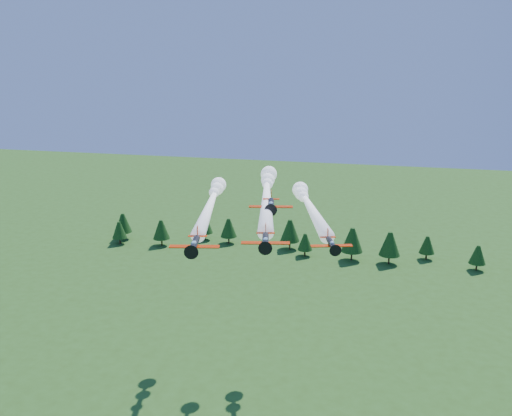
% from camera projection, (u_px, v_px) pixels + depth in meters
% --- Properties ---
extents(plane_lead, '(16.02, 53.06, 3.70)m').
position_uv_depth(plane_lead, '(267.00, 194.00, 112.90)').
color(plane_lead, black).
rests_on(plane_lead, ground).
extents(plane_left, '(16.05, 50.32, 3.70)m').
position_uv_depth(plane_left, '(211.00, 202.00, 121.98)').
color(plane_left, black).
rests_on(plane_left, ground).
extents(plane_right, '(17.26, 44.36, 3.70)m').
position_uv_depth(plane_right, '(309.00, 205.00, 119.20)').
color(plane_right, black).
rests_on(plane_right, ground).
extents(plane_slot, '(7.89, 8.66, 2.75)m').
position_uv_depth(plane_slot, '(271.00, 204.00, 100.98)').
color(plane_slot, black).
rests_on(plane_slot, ground).
extents(treeline, '(169.44, 19.06, 11.95)m').
position_uv_depth(treeline, '(309.00, 237.00, 208.82)').
color(treeline, '#382314').
rests_on(treeline, ground).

